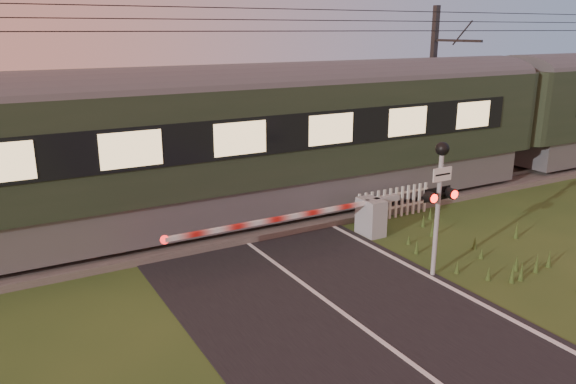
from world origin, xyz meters
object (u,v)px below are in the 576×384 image
crossing_signal (440,186)px  picket_fence (393,203)px  boom_gate (361,217)px  train (504,115)px  catenary_mast (433,87)px

crossing_signal → picket_fence: bearing=63.2°
boom_gate → picket_fence: (1.83, 0.82, -0.11)m
crossing_signal → picket_fence: (1.88, 3.72, -1.70)m
train → crossing_signal: (-8.74, -5.61, -0.24)m
catenary_mast → picket_fence: bearing=-141.9°
picket_fence → crossing_signal: bearing=-116.8°
picket_fence → catenary_mast: size_ratio=0.43×
train → crossing_signal: bearing=-147.3°
train → picket_fence: (-6.86, -1.89, -1.95)m
train → catenary_mast: catenary_mast is taller
boom_gate → catenary_mast: size_ratio=1.08×
picket_fence → catenary_mast: catenary_mast is taller
train → picket_fence: train is taller
crossing_signal → picket_fence: 4.50m
train → catenary_mast: bearing=126.0°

